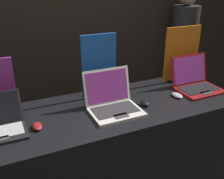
# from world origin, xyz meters

# --- Properties ---
(wall_back) EXTENTS (8.00, 0.05, 2.80)m
(wall_back) POSITION_xyz_m (0.00, 1.58, 1.40)
(wall_back) COLOR black
(wall_back) RESTS_ON ground_plane
(display_counter) EXTENTS (2.13, 0.75, 0.94)m
(display_counter) POSITION_xyz_m (0.00, 0.37, 0.47)
(display_counter) COLOR black
(display_counter) RESTS_ON ground_plane
(mouse_front) EXTENTS (0.07, 0.11, 0.03)m
(mouse_front) POSITION_xyz_m (-0.59, 0.30, 0.96)
(mouse_front) COLOR maroon
(mouse_front) RESTS_ON display_counter
(laptop_middle) EXTENTS (0.38, 0.35, 0.29)m
(laptop_middle) POSITION_xyz_m (-0.01, 0.33, 1.01)
(laptop_middle) COLOR silver
(laptop_middle) RESTS_ON display_counter
(mouse_middle) EXTENTS (0.06, 0.09, 0.04)m
(mouse_middle) POSITION_xyz_m (0.24, 0.29, 0.96)
(mouse_middle) COLOR black
(mouse_middle) RESTS_ON display_counter
(promo_stand_middle) EXTENTS (0.30, 0.07, 0.53)m
(promo_stand_middle) POSITION_xyz_m (-0.01, 0.60, 1.19)
(promo_stand_middle) COLOR black
(promo_stand_middle) RESTS_ON display_counter
(laptop_back) EXTENTS (0.38, 0.34, 0.29)m
(laptop_back) POSITION_xyz_m (0.83, 0.38, 1.00)
(laptop_back) COLOR maroon
(laptop_back) RESTS_ON display_counter
(mouse_back) EXTENTS (0.07, 0.12, 0.03)m
(mouse_back) POSITION_xyz_m (0.58, 0.31, 0.95)
(mouse_back) COLOR #B2B2B7
(mouse_back) RESTS_ON display_counter
(promo_stand_back) EXTENTS (0.38, 0.07, 0.52)m
(promo_stand_back) POSITION_xyz_m (0.83, 0.61, 1.19)
(promo_stand_back) COLOR black
(promo_stand_back) RESTS_ON display_counter
(person_bystander) EXTENTS (0.33, 0.33, 1.75)m
(person_bystander) POSITION_xyz_m (1.44, 1.34, 0.91)
(person_bystander) COLOR #282833
(person_bystander) RESTS_ON ground_plane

